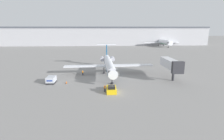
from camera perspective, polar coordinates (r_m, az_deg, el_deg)
name	(u,v)px	position (r m, az deg, el deg)	size (l,w,h in m)	color
ground_plane	(114,93)	(41.62, 0.68, -7.61)	(600.00, 600.00, 0.00)	gray
terminal_building	(106,36)	(158.90, -2.11, 11.06)	(180.00, 16.80, 16.19)	#B2B2B7
airplane_main	(109,64)	(58.05, -1.01, 2.00)	(29.50, 27.23, 8.82)	silver
pushback_tug	(111,89)	(42.19, -0.20, -6.32)	(2.33, 4.10, 1.84)	yellow
luggage_cart	(51,80)	(51.62, -19.23, -3.06)	(2.18, 3.34, 1.87)	#232326
worker_near_tug	(105,88)	(42.39, -2.36, -5.91)	(0.40, 0.24, 1.73)	#232838
worker_by_wing	(83,73)	(57.65, -9.53, -0.84)	(0.40, 0.24, 1.69)	#232838
traffic_cone_left	(66,82)	(50.20, -14.70, -3.90)	(0.52, 0.52, 0.74)	black
airplane_parked_far_left	(162,42)	(156.33, 15.91, 8.91)	(31.56, 32.66, 10.73)	silver
jet_bridge	(171,64)	(55.36, 18.72, 1.82)	(3.20, 11.74, 6.19)	#2D2D33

